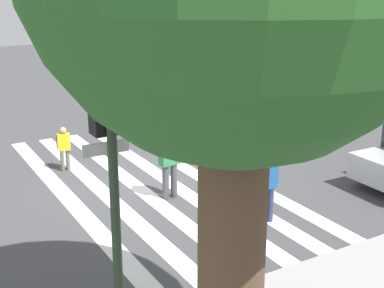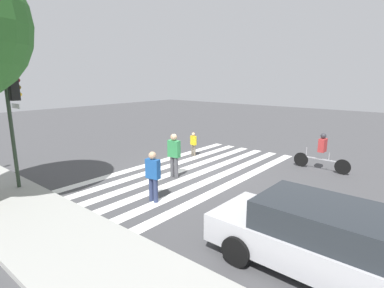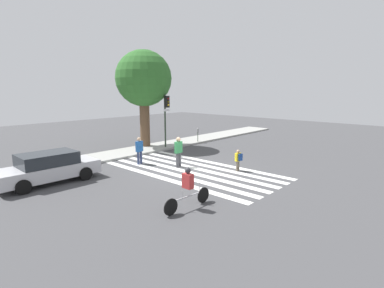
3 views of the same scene
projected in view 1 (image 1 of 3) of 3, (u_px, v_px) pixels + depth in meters
ground_plane at (151, 183)px, 13.22m from camera, size 60.00×60.00×0.00m
crosswalk_stripes at (151, 183)px, 13.22m from camera, size 4.58×10.00×0.01m
traffic_light at (108, 150)px, 6.41m from camera, size 0.60×0.50×4.11m
pedestrian_adult_tall_backpack at (170, 158)px, 12.04m from camera, size 0.50×0.27×1.72m
pedestrian_adult_blue_shirt at (63, 145)px, 13.89m from camera, size 0.35×0.32×1.18m
pedestrian_child_with_backpack at (267, 181)px, 10.83m from camera, size 0.47×0.27×1.61m
cyclist_far_lane at (214, 103)px, 17.81m from camera, size 2.31×0.41×1.58m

